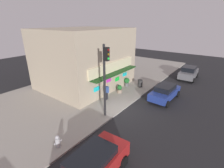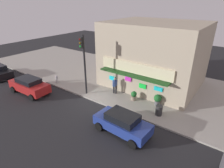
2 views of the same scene
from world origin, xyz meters
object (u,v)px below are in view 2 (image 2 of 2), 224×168
(pedestrian, at_px, (115,85))
(potted_plant_by_doorway, at_px, (158,99))
(potted_plant_by_window, at_px, (134,96))
(traffic_light, at_px, (84,58))
(fire_hydrant, at_px, (57,79))
(parked_car_red, at_px, (29,85))
(trash_can, at_px, (159,110))
(parked_car_blue, at_px, (122,123))

(pedestrian, height_order, potted_plant_by_doorway, pedestrian)
(potted_plant_by_window, bearing_deg, traffic_light, -159.22)
(fire_hydrant, relative_size, potted_plant_by_doorway, 0.81)
(potted_plant_by_doorway, bearing_deg, fire_hydrant, -169.92)
(pedestrian, height_order, parked_car_red, pedestrian)
(trash_can, relative_size, potted_plant_by_doorway, 0.83)
(traffic_light, bearing_deg, trash_can, 5.61)
(trash_can, bearing_deg, fire_hydrant, -177.15)
(potted_plant_by_window, xyz_separation_m, parked_car_blue, (1.57, -4.34, 0.22))
(fire_hydrant, bearing_deg, parked_car_blue, -14.82)
(pedestrian, xyz_separation_m, potted_plant_by_window, (2.17, -0.06, -0.49))
(potted_plant_by_doorway, xyz_separation_m, parked_car_red, (-11.37, -5.07, 0.13))
(potted_plant_by_window, bearing_deg, parked_car_red, -153.29)
(traffic_light, xyz_separation_m, trash_can, (7.29, 0.72, -3.22))
(fire_hydrant, relative_size, potted_plant_by_window, 0.94)
(fire_hydrant, relative_size, pedestrian, 0.49)
(potted_plant_by_window, bearing_deg, parked_car_blue, -70.08)
(trash_can, xyz_separation_m, potted_plant_by_doorway, (-0.73, 1.38, 0.15))
(traffic_light, xyz_separation_m, potted_plant_by_doorway, (6.56, 2.10, -3.07))
(traffic_light, relative_size, trash_can, 6.90)
(fire_hydrant, bearing_deg, pedestrian, 13.41)
(fire_hydrant, bearing_deg, trash_can, 2.85)
(pedestrian, xyz_separation_m, parked_car_red, (-7.08, -4.72, -0.22))
(trash_can, height_order, parked_car_red, parked_car_red)
(traffic_light, height_order, pedestrian, traffic_light)
(fire_hydrant, bearing_deg, traffic_light, -1.65)
(pedestrian, relative_size, parked_car_red, 0.37)
(traffic_light, distance_m, trash_can, 8.00)
(traffic_light, relative_size, parked_car_red, 1.29)
(trash_can, distance_m, potted_plant_by_window, 3.01)
(traffic_light, distance_m, parked_car_blue, 7.22)
(pedestrian, distance_m, parked_car_blue, 5.79)
(fire_hydrant, distance_m, trash_can, 11.82)
(trash_can, relative_size, parked_car_red, 0.19)
(traffic_light, height_order, fire_hydrant, traffic_light)
(traffic_light, distance_m, pedestrian, 3.94)
(traffic_light, height_order, trash_can, traffic_light)
(pedestrian, bearing_deg, trash_can, -11.59)
(traffic_light, bearing_deg, pedestrian, 37.61)
(traffic_light, xyz_separation_m, pedestrian, (2.27, 1.75, -2.71))
(potted_plant_by_doorway, bearing_deg, parked_car_red, -155.97)
(potted_plant_by_doorway, distance_m, parked_car_red, 12.45)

